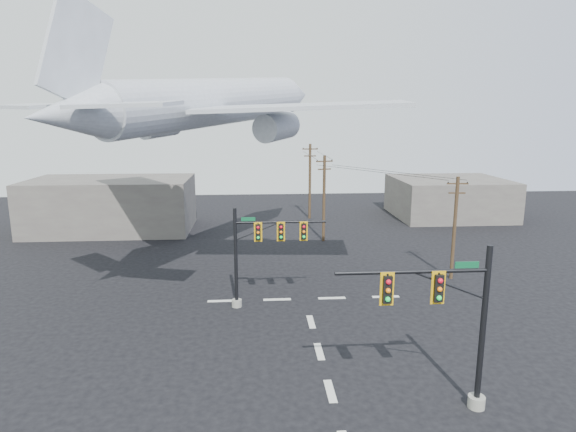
{
  "coord_description": "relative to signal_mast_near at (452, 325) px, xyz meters",
  "views": [
    {
      "loc": [
        -3.51,
        -20.81,
        13.04
      ],
      "look_at": [
        -1.7,
        5.0,
        7.64
      ],
      "focal_mm": 30.0,
      "sensor_mm": 36.0,
      "label": 1
    }
  ],
  "objects": [
    {
      "name": "ground",
      "position": [
        -5.01,
        1.81,
        -4.09
      ],
      "size": [
        120.0,
        120.0,
        0.0
      ],
      "primitive_type": "plane",
      "color": "black",
      "rests_on": "ground"
    },
    {
      "name": "utility_pole_c",
      "position": [
        -1.46,
        41.73,
        0.93
      ],
      "size": [
        1.96,
        0.33,
        9.6
      ],
      "rotation": [
        0.0,
        0.0,
        -0.01
      ],
      "color": "#422F1C",
      "rests_on": "ground"
    },
    {
      "name": "lane_markings",
      "position": [
        -5.01,
        7.15,
        -4.08
      ],
      "size": [
        14.0,
        21.2,
        0.01
      ],
      "color": "silver",
      "rests_on": "ground"
    },
    {
      "name": "airliner",
      "position": [
        -11.48,
        20.27,
        9.92
      ],
      "size": [
        27.67,
        30.4,
        8.78
      ],
      "rotation": [
        0.0,
        -0.07,
        1.02
      ],
      "color": "silver"
    },
    {
      "name": "power_lines",
      "position": [
        1.16,
        29.02,
        4.24
      ],
      "size": [
        10.51,
        24.3,
        0.59
      ],
      "color": "black"
    },
    {
      "name": "building_right",
      "position": [
        16.99,
        41.81,
        -1.59
      ],
      "size": [
        14.0,
        12.0,
        5.0
      ],
      "primitive_type": "cube",
      "color": "#656259",
      "rests_on": "ground"
    },
    {
      "name": "signal_mast_far",
      "position": [
        -8.33,
        12.68,
        -0.15
      ],
      "size": [
        6.53,
        0.77,
        6.99
      ],
      "color": "gray",
      "rests_on": "ground"
    },
    {
      "name": "utility_pole_b",
      "position": [
        -1.29,
        30.21,
        0.65
      ],
      "size": [
        1.81,
        0.56,
        9.07
      ],
      "rotation": [
        0.0,
        0.0,
        0.24
      ],
      "color": "#422F1C",
      "rests_on": "ground"
    },
    {
      "name": "utility_pole_a",
      "position": [
        7.41,
        17.45,
        0.29
      ],
      "size": [
        1.68,
        0.28,
        8.38
      ],
      "rotation": [
        0.0,
        0.0,
        -0.09
      ],
      "color": "#422F1C",
      "rests_on": "ground"
    },
    {
      "name": "signal_mast_near",
      "position": [
        0.0,
        0.0,
        0.0
      ],
      "size": [
        7.03,
        0.84,
        7.66
      ],
      "color": "gray",
      "rests_on": "ground"
    },
    {
      "name": "building_left",
      "position": [
        -25.01,
        36.81,
        -1.09
      ],
      "size": [
        18.0,
        10.0,
        6.0
      ],
      "primitive_type": "cube",
      "color": "#656259",
      "rests_on": "ground"
    }
  ]
}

